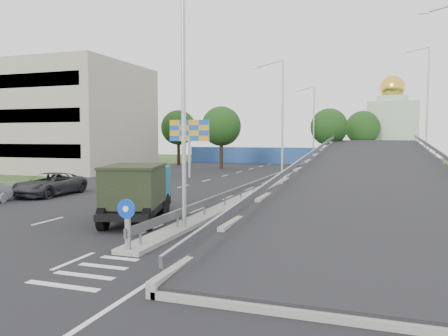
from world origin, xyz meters
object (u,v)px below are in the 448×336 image
at_px(church, 392,128).
at_px(billboard, 189,134).
at_px(sign_bollard, 127,224).
at_px(lamp_post_near, 179,88).
at_px(lamp_post_mid, 280,114).
at_px(lamp_post_far, 312,122).
at_px(parked_car_c, 49,184).
at_px(dump_truck, 138,189).

bearing_deg(church, billboard, -120.70).
bearing_deg(sign_bollard, lamp_post_near, 88.36).
relative_size(lamp_post_near, lamp_post_mid, 1.00).
distance_m(lamp_post_far, church, 17.15).
height_order(billboard, parked_car_c, billboard).
distance_m(sign_bollard, billboard, 27.53).
xyz_separation_m(billboard, parked_car_c, (-3.67, -14.72, -3.43)).
bearing_deg(dump_truck, sign_bollard, -80.14).
distance_m(billboard, parked_car_c, 15.55).
bearing_deg(billboard, lamp_post_near, -67.51).
relative_size(sign_bollard, dump_truck, 0.26).
bearing_deg(church, lamp_post_far, -125.24).
relative_size(lamp_post_mid, church, 0.73).
xyz_separation_m(lamp_post_near, lamp_post_mid, (0.00, 20.00, 0.00)).
bearing_deg(parked_car_c, sign_bollard, -43.33).
bearing_deg(lamp_post_mid, lamp_post_far, 90.00).
bearing_deg(lamp_post_far, lamp_post_mid, -90.00).
height_order(billboard, dump_truck, billboard).
relative_size(sign_bollard, lamp_post_mid, 0.17).
relative_size(sign_bollard, lamp_post_far, 0.17).
relative_size(sign_bollard, lamp_post_near, 0.17).
bearing_deg(lamp_post_mid, parked_car_c, -135.15).
bearing_deg(lamp_post_near, sign_bollard, -91.64).
bearing_deg(sign_bollard, church, 80.19).
distance_m(sign_bollard, lamp_post_far, 44.08).
height_order(sign_bollard, lamp_post_mid, lamp_post_mid).
xyz_separation_m(sign_bollard, lamp_post_far, (0.11, 43.83, 4.77)).
height_order(church, parked_car_c, church).
height_order(church, billboard, church).
height_order(lamp_post_far, billboard, lamp_post_far).
bearing_deg(church, sign_bollard, -99.81).
bearing_deg(church, lamp_post_mid, -106.22).
xyz_separation_m(lamp_post_mid, church, (9.89, 34.00, -0.50)).
distance_m(lamp_post_mid, dump_truck, 19.08).
distance_m(lamp_post_far, billboard, 20.24).
bearing_deg(dump_truck, lamp_post_far, 68.78).
xyz_separation_m(lamp_post_mid, dump_truck, (-2.87, -18.36, -4.36)).
height_order(sign_bollard, lamp_post_far, lamp_post_far).
height_order(lamp_post_mid, billboard, lamp_post_mid).
height_order(sign_bollard, dump_truck, dump_truck).
distance_m(sign_bollard, lamp_post_mid, 24.30).
xyz_separation_m(sign_bollard, parked_car_c, (-12.67, 11.11, -0.28)).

